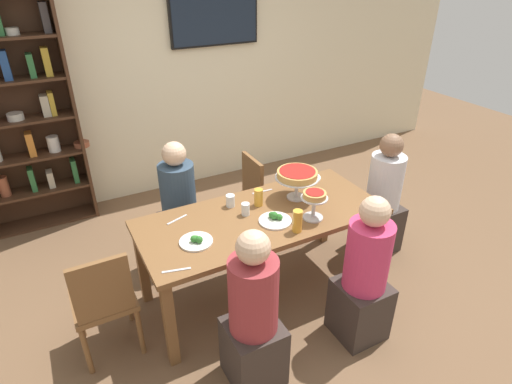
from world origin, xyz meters
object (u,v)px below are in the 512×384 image
Objects in this scene: television at (214,16)px; cutlery_fork_near at (177,219)px; cutlery_knife_near at (262,191)px; diner_near_left at (253,321)px; beer_glass_amber_tall at (259,197)px; diner_near_right at (364,280)px; bookshelf at (12,117)px; cutlery_fork_far at (176,270)px; chair_far_right at (263,193)px; salad_plate_far_diner at (196,241)px; salad_plate_spare at (275,219)px; beer_glass_amber_short at (297,221)px; dining_table at (262,225)px; chair_head_west at (104,300)px; salad_plate_near_diner at (308,177)px; water_glass_clear_near at (230,201)px; water_glass_clear_far at (246,209)px; diner_far_left at (180,212)px; diner_head_east at (382,202)px; personal_pizza_stand at (314,199)px; deep_dish_pizza_stand at (297,176)px.

television is 2.48m from cutlery_fork_near.
diner_near_left is at bearing 62.56° from cutlery_knife_near.
diner_near_left is 1.02m from beer_glass_amber_tall.
diner_near_right is 6.39× the size of cutlery_fork_near.
cutlery_fork_far is (0.77, -2.33, -0.40)m from bookshelf.
chair_far_right is 1.27m from salad_plate_far_diner.
salad_plate_spare is at bearing 131.19° from cutlery_fork_near.
beer_glass_amber_short reaches higher than salad_plate_far_diner.
cutlery_fork_near is (-0.59, 0.24, 0.09)m from dining_table.
television reaches higher than cutlery_fork_near.
chair_head_west is at bearing 164.15° from cutlery_fork_far.
beer_glass_amber_tall is 0.45m from beer_glass_amber_short.
salad_plate_near_diner is 1.22× the size of cutlery_fork_near.
cutlery_fork_far is at bearing 41.77° from diner_near_left.
salad_plate_near_diner is at bearing 12.41° from chair_head_west.
bookshelf is at bearing 142.76° from salad_plate_near_diner.
bookshelf is at bearing 122.06° from cutlery_fork_far.
water_glass_clear_near is (-0.54, -0.46, 0.30)m from chair_far_right.
salad_plate_spare is at bearing -142.63° from salad_plate_near_diner.
water_glass_clear_far is (-0.67, -2.04, -1.10)m from television.
beer_glass_amber_short is (-0.27, -0.99, 0.34)m from chair_far_right.
salad_plate_far_diner reaches higher than dining_table.
beer_glass_amber_tall is (0.47, -0.58, 0.32)m from diner_far_left.
television reaches higher than diner_near_left.
diner_near_left is at bearing 22.99° from diner_head_east.
salad_plate_spare is at bearing 160.70° from personal_pizza_stand.
cutlery_fork_far reaches higher than dining_table.
beer_glass_amber_short is 0.93× the size of cutlery_fork_far.
chair_head_west is at bearing 177.64° from salad_plate_spare.
bookshelf is 2.71m from deep_dish_pizza_stand.
diner_head_east reaches higher than chair_far_right.
bookshelf is 23.13× the size of water_glass_clear_far.
beer_glass_amber_short is (0.68, -0.20, 0.07)m from salad_plate_far_diner.
chair_head_west is (0.33, -2.08, -0.66)m from bookshelf.
salad_plate_far_diner is at bearing -117.16° from television.
bookshelf is 2.45m from cutlery_knife_near.
chair_head_west is 0.74m from cutlery_fork_near.
diner_far_left reaches higher than chair_far_right.
dining_table is 10.36× the size of cutlery_knife_near.
salad_plate_spare is 0.24m from water_glass_clear_far.
deep_dish_pizza_stand is at bearing 52.07° from diner_far_left.
water_glass_clear_near is at bearing 119.67° from salad_plate_spare.
diner_head_east reaches higher than beer_glass_amber_short.
salad_plate_near_diner reaches higher than dining_table.
beer_glass_amber_short is (-1.14, -0.32, 0.33)m from diner_head_east.
diner_near_right is 0.66m from personal_pizza_stand.
diner_near_left is (1.10, -2.71, -0.65)m from bookshelf.
beer_glass_amber_tall is at bearing 172.96° from deep_dish_pizza_stand.
deep_dish_pizza_stand is (-0.20, -2.00, -0.95)m from television.
diner_near_left and diner_far_left have the same top height.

